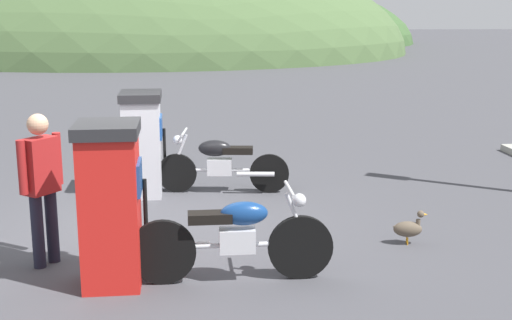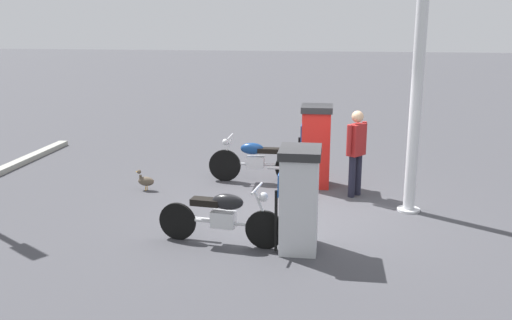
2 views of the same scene
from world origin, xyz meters
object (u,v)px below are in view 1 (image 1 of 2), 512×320
Objects in this scene: motorcycle_near_pump at (235,236)px; motorcycle_far_pump at (221,162)px; fuel_pump_near at (111,204)px; attendant_person at (41,180)px; fuel_pump_far at (142,143)px; wandering_duck at (408,228)px.

motorcycle_near_pump is 1.06× the size of motorcycle_far_pump.
attendant_person reaches higher than fuel_pump_near.
fuel_pump_far reaches higher than motorcycle_far_pump.
fuel_pump_near is 0.80× the size of motorcycle_near_pump.
fuel_pump_near is 0.99m from attendant_person.
fuel_pump_near is at bearing 179.33° from motorcycle_near_pump.
motorcycle_far_pump is at bearing 131.78° from wandering_duck.
fuel_pump_far reaches higher than wandering_duck.
fuel_pump_far is 0.78× the size of motorcycle_far_pump.
attendant_person reaches higher than motorcycle_far_pump.
motorcycle_far_pump is at bearing 91.58° from motorcycle_near_pump.
fuel_pump_near is 3.47m from wandering_duck.
fuel_pump_near is at bearing -108.65° from motorcycle_far_pump.
wandering_duck is (2.06, 0.96, -0.28)m from motorcycle_near_pump.
fuel_pump_far is at bearing -178.62° from motorcycle_far_pump.
fuel_pump_near reaches higher than motorcycle_near_pump.
motorcycle_far_pump is (1.13, 3.35, -0.37)m from fuel_pump_near.
fuel_pump_far reaches higher than motorcycle_near_pump.
fuel_pump_near is at bearing -35.85° from attendant_person.
fuel_pump_near reaches higher than motorcycle_far_pump.
motorcycle_near_pump reaches higher than wandering_duck.
motorcycle_near_pump is 3.37m from motorcycle_far_pump.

